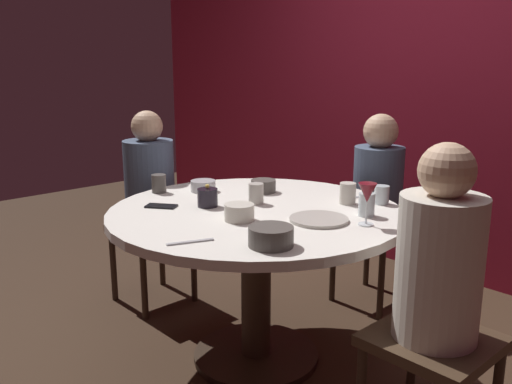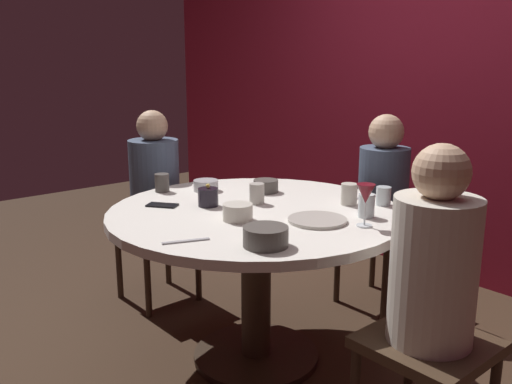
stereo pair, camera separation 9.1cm
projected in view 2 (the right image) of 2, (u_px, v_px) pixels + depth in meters
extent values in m
plane|color=#382619|center=(256.00, 357.00, 2.66)|extent=(8.00, 8.00, 0.00)
cube|color=maroon|center=(460.00, 77.00, 3.43)|extent=(6.00, 0.10, 2.60)
cylinder|color=silver|center=(256.00, 213.00, 2.49)|extent=(1.34, 1.34, 0.04)
cylinder|color=#332319|center=(256.00, 290.00, 2.58)|extent=(0.14, 0.14, 0.71)
cylinder|color=#2D2116|center=(256.00, 354.00, 2.66)|extent=(0.60, 0.60, 0.03)
cube|color=#3F2D1E|center=(157.00, 227.00, 3.21)|extent=(0.40, 0.40, 0.04)
cylinder|color=#475670|center=(155.00, 183.00, 3.15)|extent=(0.28, 0.28, 0.50)
sphere|color=tan|center=(152.00, 126.00, 3.07)|extent=(0.18, 0.18, 0.18)
cylinder|color=#332319|center=(119.00, 264.00, 3.28)|extent=(0.04, 0.04, 0.43)
cylinder|color=#332319|center=(148.00, 281.00, 3.03)|extent=(0.04, 0.04, 0.43)
cylinder|color=#332319|center=(168.00, 251.00, 3.50)|extent=(0.04, 0.04, 0.43)
cylinder|color=#332319|center=(198.00, 266.00, 3.25)|extent=(0.04, 0.04, 0.43)
cube|color=#3F2D1E|center=(381.00, 230.00, 3.16)|extent=(0.40, 0.40, 0.04)
cylinder|color=#475670|center=(383.00, 188.00, 3.10)|extent=(0.28, 0.28, 0.46)
sphere|color=tan|center=(386.00, 132.00, 3.02)|extent=(0.20, 0.20, 0.20)
cylinder|color=#332319|center=(373.00, 254.00, 3.45)|extent=(0.04, 0.04, 0.43)
cylinder|color=#332319|center=(337.00, 267.00, 3.23)|extent=(0.04, 0.04, 0.43)
cylinder|color=#332319|center=(420.00, 270.00, 3.20)|extent=(0.04, 0.04, 0.43)
cylinder|color=#332319|center=(385.00, 285.00, 2.98)|extent=(0.04, 0.04, 0.43)
cube|color=#3F2D1E|center=(427.00, 345.00, 1.89)|extent=(0.40, 0.40, 0.04)
cylinder|color=beige|center=(433.00, 271.00, 1.82)|extent=(0.29, 0.29, 0.50)
sphere|color=tan|center=(441.00, 172.00, 1.74)|extent=(0.19, 0.19, 0.19)
cylinder|color=#332319|center=(409.00, 368.00, 2.18)|extent=(0.04, 0.04, 0.43)
cylinder|color=black|center=(208.00, 197.00, 2.53)|extent=(0.09, 0.09, 0.08)
sphere|color=#F9D159|center=(208.00, 186.00, 2.52)|extent=(0.02, 0.02, 0.02)
cylinder|color=silver|center=(364.00, 226.00, 2.23)|extent=(0.06, 0.06, 0.01)
cylinder|color=silver|center=(365.00, 214.00, 2.22)|extent=(0.01, 0.01, 0.09)
cone|color=maroon|center=(366.00, 194.00, 2.20)|extent=(0.08, 0.08, 0.08)
cylinder|color=#B2ADA3|center=(317.00, 220.00, 2.29)|extent=(0.25, 0.25, 0.01)
cube|color=black|center=(162.00, 205.00, 2.54)|extent=(0.15, 0.14, 0.01)
cylinder|color=#B7B7BC|center=(206.00, 185.00, 2.83)|extent=(0.13, 0.13, 0.06)
cylinder|color=beige|center=(238.00, 212.00, 2.31)|extent=(0.13, 0.13, 0.07)
cylinder|color=#4C4742|center=(266.00, 236.00, 1.98)|extent=(0.17, 0.17, 0.07)
cylinder|color=#4C4742|center=(266.00, 186.00, 2.80)|extent=(0.13, 0.13, 0.06)
cylinder|color=beige|center=(349.00, 194.00, 2.55)|extent=(0.08, 0.08, 0.10)
cylinder|color=#4C4742|center=(162.00, 183.00, 2.81)|extent=(0.07, 0.07, 0.09)
cylinder|color=#B2ADA3|center=(257.00, 194.00, 2.57)|extent=(0.07, 0.07, 0.10)
cylinder|color=silver|center=(366.00, 206.00, 2.35)|extent=(0.07, 0.07, 0.10)
cylinder|color=silver|center=(383.00, 196.00, 2.55)|extent=(0.07, 0.07, 0.09)
cube|color=#B7B7BC|center=(362.00, 198.00, 2.68)|extent=(0.05, 0.18, 0.01)
cube|color=#B7B7BC|center=(186.00, 241.00, 2.04)|extent=(0.08, 0.17, 0.01)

